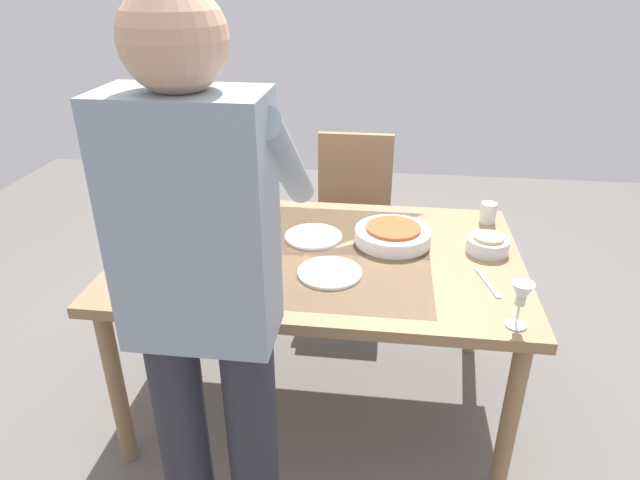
# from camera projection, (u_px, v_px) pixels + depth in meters

# --- Properties ---
(ground_plane) EXTENTS (6.00, 6.00, 0.00)m
(ground_plane) POSITION_uv_depth(u_px,v_px,m) (320.00, 396.00, 2.45)
(ground_plane) COLOR #66605B
(dining_table) EXTENTS (1.52, 0.98, 0.72)m
(dining_table) POSITION_uv_depth(u_px,v_px,m) (320.00, 267.00, 2.16)
(dining_table) COLOR #93704C
(dining_table) RESTS_ON ground_plane
(chair_near) EXTENTS (0.40, 0.40, 0.91)m
(chair_near) POSITION_uv_depth(u_px,v_px,m) (353.00, 209.00, 2.98)
(chair_near) COLOR brown
(chair_near) RESTS_ON ground_plane
(person_server) EXTENTS (0.42, 0.61, 1.69)m
(person_server) POSITION_uv_depth(u_px,v_px,m) (205.00, 301.00, 1.37)
(person_server) COLOR #2D2D38
(person_server) RESTS_ON ground_plane
(wine_bottle) EXTENTS (0.07, 0.07, 0.30)m
(wine_bottle) POSITION_uv_depth(u_px,v_px,m) (206.00, 251.00, 1.89)
(wine_bottle) COLOR black
(wine_bottle) RESTS_ON dining_table
(wine_glass_left) EXTENTS (0.07, 0.07, 0.15)m
(wine_glass_left) POSITION_uv_depth(u_px,v_px,m) (209.00, 232.00, 2.04)
(wine_glass_left) COLOR white
(wine_glass_left) RESTS_ON dining_table
(wine_glass_right) EXTENTS (0.07, 0.07, 0.15)m
(wine_glass_right) POSITION_uv_depth(u_px,v_px,m) (521.00, 297.00, 1.64)
(wine_glass_right) COLOR white
(wine_glass_right) RESTS_ON dining_table
(water_cup_near_left) EXTENTS (0.07, 0.07, 0.10)m
(water_cup_near_left) POSITION_uv_depth(u_px,v_px,m) (190.00, 286.00, 1.80)
(water_cup_near_left) COLOR silver
(water_cup_near_left) RESTS_ON dining_table
(water_cup_near_right) EXTENTS (0.07, 0.07, 0.09)m
(water_cup_near_right) POSITION_uv_depth(u_px,v_px,m) (488.00, 213.00, 2.35)
(water_cup_near_right) COLOR silver
(water_cup_near_right) RESTS_ON dining_table
(water_cup_far_left) EXTENTS (0.07, 0.07, 0.10)m
(water_cup_far_left) POSITION_uv_depth(u_px,v_px,m) (175.00, 222.00, 2.25)
(water_cup_far_left) COLOR silver
(water_cup_far_left) RESTS_ON dining_table
(serving_bowl_pasta) EXTENTS (0.30, 0.30, 0.07)m
(serving_bowl_pasta) POSITION_uv_depth(u_px,v_px,m) (393.00, 235.00, 2.18)
(serving_bowl_pasta) COLOR silver
(serving_bowl_pasta) RESTS_ON dining_table
(side_bowl_salad) EXTENTS (0.18, 0.18, 0.07)m
(side_bowl_salad) POSITION_uv_depth(u_px,v_px,m) (249.00, 258.00, 2.01)
(side_bowl_salad) COLOR silver
(side_bowl_salad) RESTS_ON dining_table
(side_bowl_bread) EXTENTS (0.16, 0.16, 0.07)m
(side_bowl_bread) POSITION_uv_depth(u_px,v_px,m) (488.00, 244.00, 2.11)
(side_bowl_bread) COLOR silver
(side_bowl_bread) RESTS_ON dining_table
(dinner_plate_near) EXTENTS (0.23, 0.23, 0.01)m
(dinner_plate_near) POSITION_uv_depth(u_px,v_px,m) (313.00, 236.00, 2.23)
(dinner_plate_near) COLOR silver
(dinner_plate_near) RESTS_ON dining_table
(dinner_plate_far) EXTENTS (0.23, 0.23, 0.01)m
(dinner_plate_far) POSITION_uv_depth(u_px,v_px,m) (330.00, 273.00, 1.97)
(dinner_plate_far) COLOR silver
(dinner_plate_far) RESTS_ON dining_table
(table_knife) EXTENTS (0.06, 0.20, 0.00)m
(table_knife) POSITION_uv_depth(u_px,v_px,m) (487.00, 283.00, 1.91)
(table_knife) COLOR silver
(table_knife) RESTS_ON dining_table
(table_fork) EXTENTS (0.08, 0.17, 0.00)m
(table_fork) POSITION_uv_depth(u_px,v_px,m) (228.00, 219.00, 2.40)
(table_fork) COLOR silver
(table_fork) RESTS_ON dining_table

